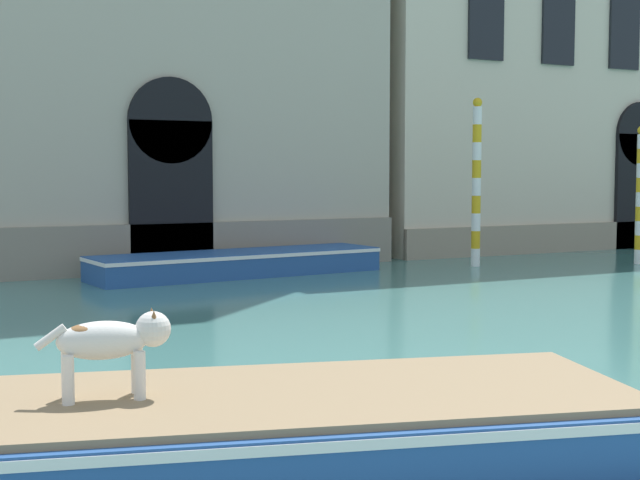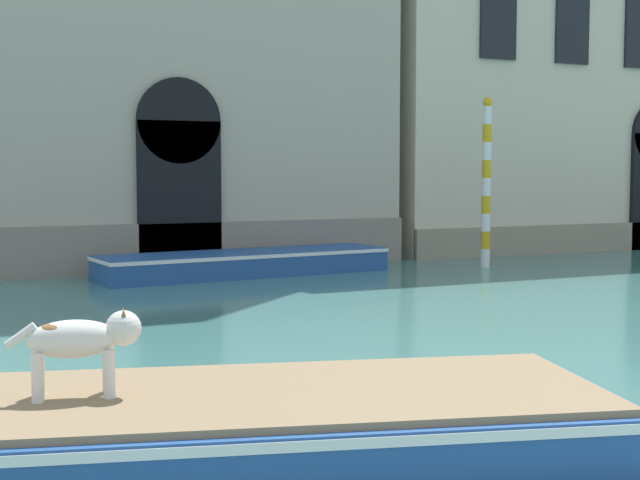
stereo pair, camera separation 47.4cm
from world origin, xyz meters
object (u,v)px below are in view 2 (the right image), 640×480
(dog_on_deck, at_px, (83,340))
(boat_moored_near_palazzo, at_px, (246,263))
(boat_foreground, at_px, (149,427))
(mooring_pole_0, at_px, (486,182))

(dog_on_deck, relative_size, boat_moored_near_palazzo, 0.15)
(dog_on_deck, height_order, boat_moored_near_palazzo, dog_on_deck)
(boat_foreground, distance_m, mooring_pole_0, 15.96)
(boat_foreground, relative_size, boat_moored_near_palazzo, 1.18)
(boat_foreground, height_order, dog_on_deck, dog_on_deck)
(boat_foreground, bearing_deg, dog_on_deck, 173.35)
(dog_on_deck, bearing_deg, boat_moored_near_palazzo, 74.00)
(boat_foreground, height_order, mooring_pole_0, mooring_pole_0)
(boat_foreground, bearing_deg, mooring_pole_0, 60.20)
(boat_foreground, distance_m, boat_moored_near_palazzo, 13.05)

